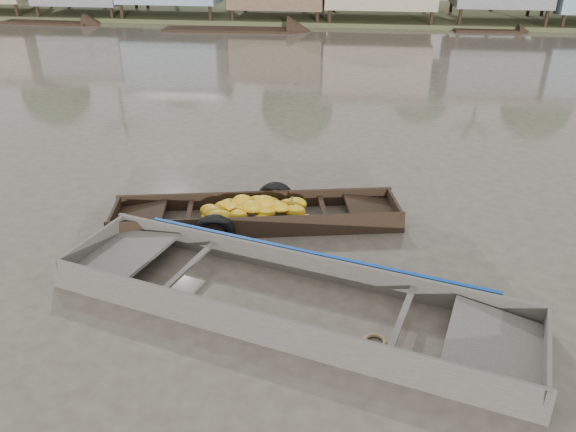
# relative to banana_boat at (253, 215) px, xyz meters

# --- Properties ---
(ground) EXTENTS (120.00, 120.00, 0.00)m
(ground) POSITION_rel_banana_boat_xyz_m (0.49, -2.44, -0.18)
(ground) COLOR #494038
(ground) RESTS_ON ground
(banana_boat) EXTENTS (6.08, 2.56, 0.85)m
(banana_boat) POSITION_rel_banana_boat_xyz_m (0.00, 0.00, 0.00)
(banana_boat) COLOR black
(banana_boat) RESTS_ON ground
(viewer_boat) EXTENTS (8.14, 4.06, 0.63)m
(viewer_boat) POSITION_rel_banana_boat_xyz_m (1.10, -2.79, -0.11)
(viewer_boat) COLOR #443F39
(viewer_boat) RESTS_ON ground
(distant_boats) EXTENTS (46.08, 15.25, 1.38)m
(distant_boats) POSITION_rel_banana_boat_xyz_m (11.95, 21.79, 0.04)
(distant_boats) COLOR black
(distant_boats) RESTS_ON ground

